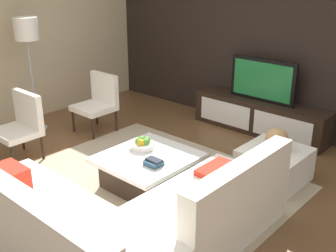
{
  "coord_description": "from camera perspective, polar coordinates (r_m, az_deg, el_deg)",
  "views": [
    {
      "loc": [
        2.87,
        -2.86,
        2.38
      ],
      "look_at": [
        -0.26,
        0.62,
        0.55
      ],
      "focal_mm": 44.07,
      "sensor_mm": 36.0,
      "label": 1
    }
  ],
  "objects": [
    {
      "name": "sectional_couch",
      "position": [
        3.73,
        -6.83,
        -12.88
      ],
      "size": [
        2.3,
        2.33,
        0.83
      ],
      "color": "white",
      "rests_on": "ground"
    },
    {
      "name": "side_wall_left",
      "position": [
        6.87,
        -21.55,
        11.74
      ],
      "size": [
        0.12,
        5.2,
        2.8
      ],
      "primitive_type": "cube",
      "color": "#C6B28E",
      "rests_on": "ground"
    },
    {
      "name": "accent_chair_near",
      "position": [
        5.62,
        -19.62,
        0.49
      ],
      "size": [
        0.57,
        0.5,
        0.87
      ],
      "rotation": [
        0.0,
        0.0,
        -0.13
      ],
      "color": "black",
      "rests_on": "ground"
    },
    {
      "name": "book_stack",
      "position": [
        4.41,
        -2.0,
        -5.06
      ],
      "size": [
        0.18,
        0.16,
        0.07
      ],
      "color": "#2D516B",
      "rests_on": "coffee_table"
    },
    {
      "name": "media_console",
      "position": [
        6.36,
        12.52,
        1.29
      ],
      "size": [
        2.09,
        0.45,
        0.5
      ],
      "color": "black",
      "rests_on": "ground"
    },
    {
      "name": "fruit_bowl",
      "position": [
        4.8,
        -3.52,
        -2.49
      ],
      "size": [
        0.28,
        0.28,
        0.14
      ],
      "color": "silver",
      "rests_on": "coffee_table"
    },
    {
      "name": "television",
      "position": [
        6.19,
        12.94,
        6.2
      ],
      "size": [
        1.03,
        0.06,
        0.63
      ],
      "color": "black",
      "rests_on": "media_console"
    },
    {
      "name": "floor_lamp",
      "position": [
        6.36,
        -18.96,
        11.8
      ],
      "size": [
        0.34,
        0.34,
        1.7
      ],
      "color": "#A5A5AA",
      "rests_on": "ground"
    },
    {
      "name": "area_rug",
      "position": [
        4.76,
        -3.62,
        -8.59
      ],
      "size": [
        3.06,
        2.8,
        0.01
      ],
      "primitive_type": "cube",
      "color": "tan",
      "rests_on": "ground"
    },
    {
      "name": "coffee_table",
      "position": [
        4.73,
        -2.81,
        -6.08
      ],
      "size": [
        0.95,
        1.02,
        0.38
      ],
      "color": "black",
      "rests_on": "ground"
    },
    {
      "name": "accent_chair_far",
      "position": [
        6.31,
        -9.58,
        3.63
      ],
      "size": [
        0.55,
        0.53,
        0.87
      ],
      "rotation": [
        0.0,
        0.0,
        -0.12
      ],
      "color": "black",
      "rests_on": "ground"
    },
    {
      "name": "feature_wall_back",
      "position": [
        6.34,
        14.77,
        11.81
      ],
      "size": [
        6.4,
        0.12,
        2.8
      ],
      "primitive_type": "cube",
      "color": "black",
      "rests_on": "ground"
    },
    {
      "name": "ground_plane",
      "position": [
        4.7,
        -2.75,
        -9.06
      ],
      "size": [
        14.0,
        14.0,
        0.0
      ],
      "primitive_type": "plane",
      "color": "brown"
    },
    {
      "name": "ottoman",
      "position": [
        4.99,
        14.43,
        -5.23
      ],
      "size": [
        0.7,
        0.7,
        0.4
      ],
      "primitive_type": "cube",
      "color": "white",
      "rests_on": "ground"
    },
    {
      "name": "decorative_ball",
      "position": [
        4.86,
        14.79,
        -1.73
      ],
      "size": [
        0.26,
        0.26,
        0.26
      ],
      "primitive_type": "sphere",
      "color": "#AD8451",
      "rests_on": "ottoman"
    }
  ]
}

